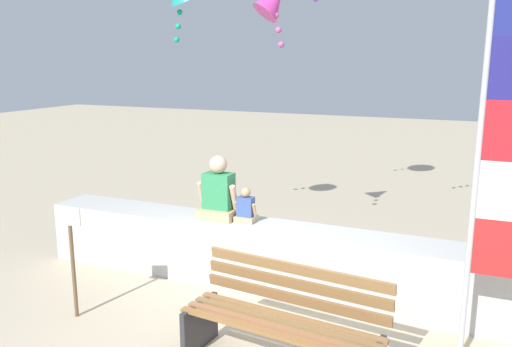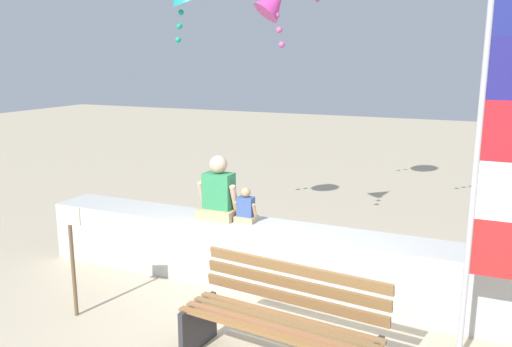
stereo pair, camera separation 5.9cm
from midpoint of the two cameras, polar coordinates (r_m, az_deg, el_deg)
ground_plane at (r=5.44m, az=-1.01°, el=-16.54°), size 40.00×40.00×0.00m
seawall_ledge at (r=6.14m, az=3.09°, el=-9.19°), size 6.22×0.59×0.75m
park_bench at (r=4.66m, az=3.18°, el=-15.92°), size 1.80×0.78×0.88m
person_adult at (r=6.29m, az=-3.80°, el=-2.22°), size 0.50×0.37×0.77m
person_child at (r=6.18m, az=-0.84°, el=-3.80°), size 0.27×0.20×0.41m
flag_banner at (r=4.67m, az=24.86°, el=2.33°), size 0.41×0.05×3.30m
kite_magenta at (r=6.97m, az=2.28°, el=18.12°), size 0.65×0.63×0.85m
sign_post at (r=5.72m, az=-19.10°, el=-8.07°), size 0.24×0.06×1.17m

